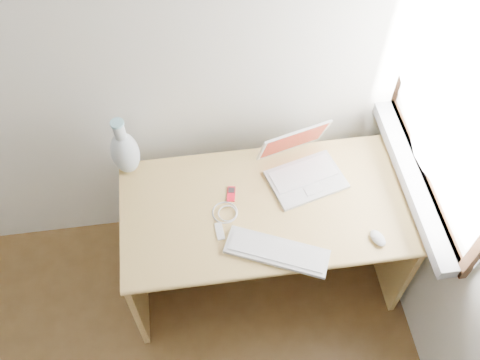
{
  "coord_description": "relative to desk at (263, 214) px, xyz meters",
  "views": [
    {
      "loc": [
        0.73,
        0.02,
        2.74
      ],
      "look_at": [
        0.91,
        1.35,
        0.86
      ],
      "focal_mm": 40.0,
      "sensor_mm": 36.0,
      "label": 1
    }
  ],
  "objects": [
    {
      "name": "external_keyboard",
      "position": [
        0.0,
        -0.32,
        0.21
      ],
      "size": [
        0.46,
        0.3,
        0.02
      ],
      "rotation": [
        0.0,
        0.0,
        -0.42
      ],
      "color": "silver",
      "rests_on": "desk"
    },
    {
      "name": "laptop",
      "position": [
        0.2,
        0.08,
        0.25
      ],
      "size": [
        0.39,
        0.36,
        0.23
      ],
      "rotation": [
        0.0,
        0.0,
        0.27
      ],
      "color": "silver",
      "rests_on": "desk"
    },
    {
      "name": "desk",
      "position": [
        0.0,
        0.0,
        0.0
      ],
      "size": [
        1.33,
        0.67,
        0.7
      ],
      "color": "tan",
      "rests_on": "floor"
    },
    {
      "name": "mouse",
      "position": [
        0.44,
        -0.32,
        0.22
      ],
      "size": [
        0.08,
        0.1,
        0.03
      ],
      "primitive_type": "ellipsoid",
      "rotation": [
        0.0,
        0.0,
        0.37
      ],
      "color": "silver",
      "rests_on": "desk"
    },
    {
      "name": "ipod",
      "position": [
        -0.15,
        0.0,
        0.2
      ],
      "size": [
        0.05,
        0.09,
        0.01
      ],
      "rotation": [
        0.0,
        0.0,
        -0.19
      ],
      "color": "#AF0C1B",
      "rests_on": "desk"
    },
    {
      "name": "window",
      "position": [
        0.69,
        -0.08,
        0.77
      ],
      "size": [
        0.11,
        0.99,
        1.1
      ],
      "color": "white",
      "rests_on": "right_wall"
    },
    {
      "name": "remote",
      "position": [
        -0.23,
        -0.19,
        0.2
      ],
      "size": [
        0.04,
        0.09,
        0.01
      ],
      "primitive_type": "cube",
      "rotation": [
        0.0,
        0.0,
        0.08
      ],
      "color": "silver",
      "rests_on": "desk"
    },
    {
      "name": "cable_coil",
      "position": [
        -0.2,
        -0.09,
        0.2
      ],
      "size": [
        0.13,
        0.13,
        0.01
      ],
      "primitive_type": "torus",
      "rotation": [
        0.0,
        0.0,
        -0.12
      ],
      "color": "silver",
      "rests_on": "desk"
    },
    {
      "name": "vase",
      "position": [
        -0.61,
        0.21,
        0.34
      ],
      "size": [
        0.13,
        0.13,
        0.33
      ],
      "color": "silver",
      "rests_on": "desk"
    }
  ]
}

